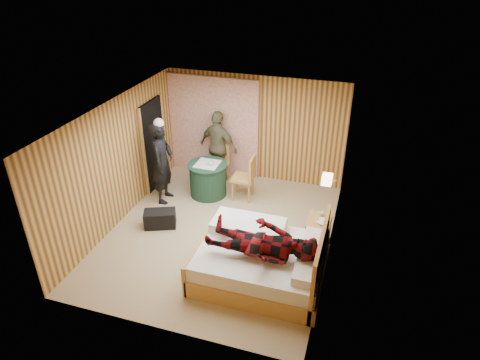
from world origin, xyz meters
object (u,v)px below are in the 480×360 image
(chair_near, at_px, (247,175))
(chair_far, at_px, (219,160))
(bed, at_px, (263,261))
(nightstand, at_px, (318,232))
(round_table, at_px, (208,179))
(man_on_bed, at_px, (262,236))
(wall_lamp, at_px, (327,179))
(duffel_bag, at_px, (160,219))
(man_at_table, at_px, (219,147))
(woman_standing, at_px, (162,162))

(chair_near, bearing_deg, chair_far, -126.01)
(bed, height_order, nightstand, bed)
(bed, xyz_separation_m, chair_near, (-0.99, 2.38, 0.26))
(nightstand, distance_m, round_table, 2.87)
(chair_near, xyz_separation_m, man_on_bed, (1.02, -2.61, 0.41))
(chair_far, bearing_deg, nightstand, -18.49)
(wall_lamp, height_order, man_on_bed, man_on_bed)
(chair_far, height_order, duffel_bag, chair_far)
(nightstand, bearing_deg, duffel_bag, -173.86)
(round_table, distance_m, man_at_table, 0.87)
(round_table, bearing_deg, woman_standing, -149.24)
(round_table, height_order, man_at_table, man_at_table)
(bed, height_order, chair_near, bed)
(duffel_bag, bearing_deg, man_on_bed, -46.18)
(bed, height_order, round_table, bed)
(wall_lamp, relative_size, woman_standing, 0.14)
(round_table, relative_size, chair_near, 0.85)
(woman_standing, distance_m, man_on_bed, 3.40)
(chair_near, bearing_deg, man_on_bed, 20.22)
(chair_far, relative_size, duffel_bag, 1.50)
(wall_lamp, distance_m, man_at_table, 3.16)
(man_at_table, height_order, man_on_bed, man_on_bed)
(nightstand, height_order, woman_standing, woman_standing)
(woman_standing, bearing_deg, bed, -129.00)
(wall_lamp, height_order, chair_near, wall_lamp)
(man_at_table, bearing_deg, woman_standing, 72.54)
(chair_near, bearing_deg, nightstand, 53.89)
(bed, xyz_separation_m, round_table, (-1.87, 2.29, 0.06))
(chair_near, relative_size, man_at_table, 0.60)
(wall_lamp, relative_size, man_at_table, 0.15)
(man_at_table, relative_size, man_on_bed, 0.97)
(chair_far, xyz_separation_m, duffel_bag, (-0.49, -2.16, -0.36))
(woman_standing, relative_size, man_at_table, 1.06)
(wall_lamp, distance_m, woman_standing, 3.55)
(wall_lamp, relative_size, chair_near, 0.25)
(duffel_bag, bearing_deg, chair_far, 54.76)
(round_table, xyz_separation_m, chair_far, (0.02, 0.69, 0.15))
(chair_far, bearing_deg, round_table, -75.47)
(bed, bearing_deg, wall_lamp, 59.94)
(nightstand, xyz_separation_m, chair_near, (-1.75, 1.22, 0.30))
(duffel_bag, bearing_deg, man_at_table, 55.58)
(wall_lamp, relative_size, nightstand, 0.44)
(round_table, relative_size, man_on_bed, 0.49)
(man_at_table, bearing_deg, chair_near, 160.62)
(wall_lamp, bearing_deg, chair_near, 151.13)
(wall_lamp, xyz_separation_m, woman_standing, (-3.51, 0.41, -0.38))
(man_at_table, bearing_deg, man_on_bed, 137.02)
(woman_standing, bearing_deg, man_on_bed, -131.95)
(man_on_bed, bearing_deg, wall_lamp, 64.47)
(nightstand, xyz_separation_m, man_at_table, (-2.63, 1.87, 0.56))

